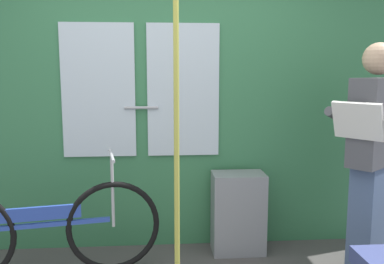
{
  "coord_description": "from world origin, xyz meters",
  "views": [
    {
      "loc": [
        -0.04,
        -2.44,
        1.52
      ],
      "look_at": [
        0.19,
        0.61,
        1.07
      ],
      "focal_mm": 39.15,
      "sensor_mm": 36.0,
      "label": 1
    }
  ],
  "objects_px": {
    "bicycle_near_door": "(40,230)",
    "trash_bin_by_wall": "(238,213)",
    "handrail_pole": "(176,126)",
    "passenger_reading_newspaper": "(372,156)"
  },
  "relations": [
    {
      "from": "passenger_reading_newspaper",
      "to": "handrail_pole",
      "type": "height_order",
      "value": "handrail_pole"
    },
    {
      "from": "passenger_reading_newspaper",
      "to": "handrail_pole",
      "type": "distance_m",
      "value": 1.47
    },
    {
      "from": "bicycle_near_door",
      "to": "trash_bin_by_wall",
      "type": "bearing_deg",
      "value": 3.23
    },
    {
      "from": "trash_bin_by_wall",
      "to": "handrail_pole",
      "type": "distance_m",
      "value": 1.19
    },
    {
      "from": "bicycle_near_door",
      "to": "trash_bin_by_wall",
      "type": "xyz_separation_m",
      "value": [
        1.52,
        0.36,
        -0.04
      ]
    },
    {
      "from": "trash_bin_by_wall",
      "to": "handrail_pole",
      "type": "relative_size",
      "value": 0.29
    },
    {
      "from": "handrail_pole",
      "to": "trash_bin_by_wall",
      "type": "bearing_deg",
      "value": 50.45
    },
    {
      "from": "passenger_reading_newspaper",
      "to": "trash_bin_by_wall",
      "type": "bearing_deg",
      "value": -66.83
    },
    {
      "from": "bicycle_near_door",
      "to": "passenger_reading_newspaper",
      "type": "distance_m",
      "value": 2.48
    },
    {
      "from": "passenger_reading_newspaper",
      "to": "handrail_pole",
      "type": "bearing_deg",
      "value": -31.75
    }
  ]
}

